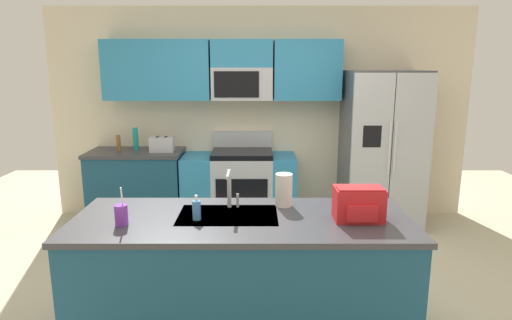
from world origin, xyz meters
name	(u,v)px	position (x,y,z in m)	size (l,w,h in m)	color
ground_plane	(261,297)	(0.00, 0.00, 0.00)	(9.00, 9.00, 0.00)	beige
kitchen_wall_unit	(248,101)	(-0.14, 2.08, 1.47)	(5.20, 0.43, 2.60)	beige
back_counter	(137,187)	(-1.50, 1.80, 0.45)	(1.12, 0.63, 0.90)	navy
range_oven	(239,187)	(-0.25, 1.80, 0.44)	(1.36, 0.61, 1.10)	#B7BABF
refrigerator	(381,150)	(1.44, 1.73, 0.93)	(0.90, 0.76, 1.85)	#4C4F54
island_counter	(242,278)	(-0.14, -0.54, 0.45)	(2.29, 0.89, 0.90)	navy
toaster	(161,144)	(-1.17, 1.75, 0.99)	(0.28, 0.16, 0.18)	#B7BABF
pepper_mill	(118,143)	(-1.70, 1.80, 1.00)	(0.05, 0.05, 0.19)	brown
bottle_teal	(135,139)	(-1.51, 1.86, 1.04)	(0.06, 0.06, 0.27)	teal
sink_faucet	(229,186)	(-0.24, -0.34, 1.07)	(0.09, 0.21, 0.28)	#B7BABF
drink_cup_purple	(120,215)	(-0.92, -0.68, 0.97)	(0.08, 0.08, 0.26)	purple
soap_dispenser	(196,210)	(-0.45, -0.58, 0.97)	(0.06, 0.06, 0.17)	#4C8CD8
paper_towel_roll	(283,190)	(0.15, -0.28, 1.02)	(0.12, 0.12, 0.24)	white
backpack	(358,203)	(0.63, -0.59, 1.02)	(0.32, 0.22, 0.23)	red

